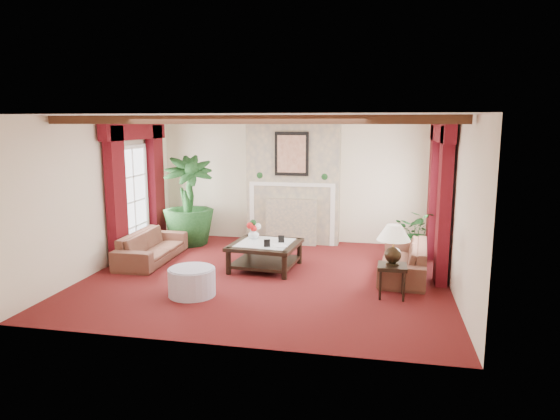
% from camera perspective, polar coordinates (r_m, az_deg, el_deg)
% --- Properties ---
extents(floor, '(6.00, 6.00, 0.00)m').
position_cam_1_polar(floor, '(8.65, -1.46, -7.54)').
color(floor, '#4E100D').
rests_on(floor, ground).
extents(ceiling, '(6.00, 6.00, 0.00)m').
position_cam_1_polar(ceiling, '(8.25, -1.55, 10.65)').
color(ceiling, white).
rests_on(ceiling, floor).
extents(back_wall, '(6.00, 0.02, 2.70)m').
position_cam_1_polar(back_wall, '(11.01, 1.72, 3.44)').
color(back_wall, beige).
rests_on(back_wall, ground).
extents(left_wall, '(0.02, 5.50, 2.70)m').
position_cam_1_polar(left_wall, '(9.47, -19.49, 1.80)').
color(left_wall, beige).
rests_on(left_wall, ground).
extents(right_wall, '(0.02, 5.50, 2.70)m').
position_cam_1_polar(right_wall, '(8.21, 19.35, 0.64)').
color(right_wall, beige).
rests_on(right_wall, ground).
extents(ceiling_beams, '(6.00, 3.00, 0.12)m').
position_cam_1_polar(ceiling_beams, '(8.25, -1.54, 10.23)').
color(ceiling_beams, '#3A1F12').
rests_on(ceiling_beams, ceiling).
extents(fireplace, '(2.00, 0.52, 2.70)m').
position_cam_1_polar(fireplace, '(10.75, 1.57, 10.49)').
color(fireplace, tan).
rests_on(fireplace, ground).
extents(french_door_left, '(0.10, 1.10, 2.16)m').
position_cam_1_polar(french_door_left, '(10.25, -16.73, 6.92)').
color(french_door_left, white).
rests_on(french_door_left, ground).
extents(french_door_right, '(0.10, 1.10, 2.16)m').
position_cam_1_polar(french_door_right, '(9.12, 18.61, 6.49)').
color(french_door_right, white).
rests_on(french_door_right, ground).
extents(curtains_left, '(0.20, 2.40, 2.55)m').
position_cam_1_polar(curtains_left, '(10.19, -16.29, 9.29)').
color(curtains_left, '#43080A').
rests_on(curtains_left, ground).
extents(curtains_right, '(0.20, 2.40, 2.55)m').
position_cam_1_polar(curtains_right, '(9.09, 18.07, 9.16)').
color(curtains_right, '#43080A').
rests_on(curtains_right, ground).
extents(sofa_left, '(1.92, 0.64, 0.74)m').
position_cam_1_polar(sofa_left, '(9.79, -14.47, -3.53)').
color(sofa_left, '#350E14').
rests_on(sofa_left, ground).
extents(sofa_right, '(2.01, 0.86, 0.75)m').
position_cam_1_polar(sofa_right, '(8.86, 13.97, -4.88)').
color(sofa_right, '#350E14').
rests_on(sofa_right, ground).
extents(potted_palm, '(2.56, 2.74, 1.07)m').
position_cam_1_polar(potted_palm, '(10.90, -10.37, -1.13)').
color(potted_palm, black).
rests_on(potted_palm, ground).
extents(small_plant, '(1.40, 1.44, 0.72)m').
position_cam_1_polar(small_plant, '(10.22, 15.50, -3.07)').
color(small_plant, black).
rests_on(small_plant, ground).
extents(coffee_table, '(1.26, 1.26, 0.47)m').
position_cam_1_polar(coffee_table, '(9.01, -1.70, -5.25)').
color(coffee_table, black).
rests_on(coffee_table, ground).
extents(side_table, '(0.52, 0.52, 0.50)m').
position_cam_1_polar(side_table, '(7.76, 12.66, -7.91)').
color(side_table, black).
rests_on(side_table, ground).
extents(ottoman, '(0.72, 0.72, 0.42)m').
position_cam_1_polar(ottoman, '(7.78, -10.03, -8.10)').
color(ottoman, '#A39EB3').
rests_on(ottoman, ground).
extents(table_lamp, '(0.50, 0.50, 0.63)m').
position_cam_1_polar(table_lamp, '(7.61, 12.82, -3.86)').
color(table_lamp, black).
rests_on(table_lamp, side_table).
extents(flower_vase, '(0.36, 0.36, 0.20)m').
position_cam_1_polar(flower_vase, '(9.24, -3.02, -2.72)').
color(flower_vase, silver).
rests_on(flower_vase, coffee_table).
extents(book, '(0.22, 0.19, 0.28)m').
position_cam_1_polar(book, '(8.64, -0.66, -3.34)').
color(book, black).
rests_on(book, coffee_table).
extents(photo_frame_a, '(0.11, 0.05, 0.14)m').
position_cam_1_polar(photo_frame_a, '(8.61, -1.50, -3.84)').
color(photo_frame_a, black).
rests_on(photo_frame_a, coffee_table).
extents(photo_frame_b, '(0.11, 0.03, 0.14)m').
position_cam_1_polar(photo_frame_b, '(8.92, 0.14, -3.37)').
color(photo_frame_b, black).
rests_on(photo_frame_b, coffee_table).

